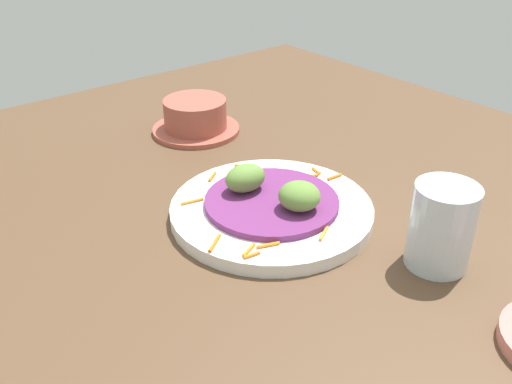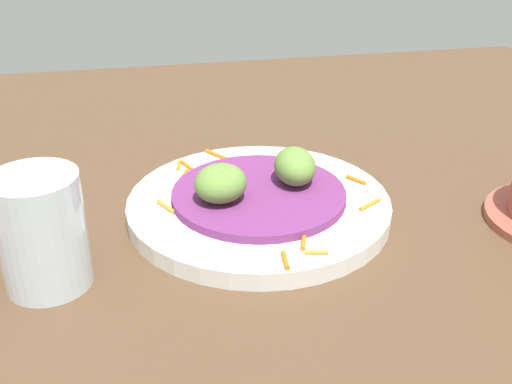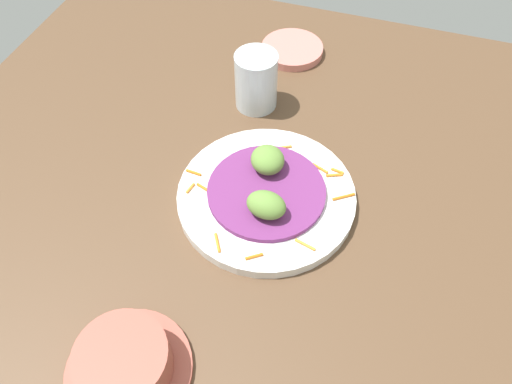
# 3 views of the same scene
# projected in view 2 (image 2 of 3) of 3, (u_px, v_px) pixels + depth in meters

# --- Properties ---
(table_surface) EXTENTS (1.10, 1.10, 0.02)m
(table_surface) POSITION_uv_depth(u_px,v_px,m) (305.00, 223.00, 0.62)
(table_surface) COLOR brown
(table_surface) RESTS_ON ground
(main_plate) EXTENTS (0.26, 0.26, 0.02)m
(main_plate) POSITION_uv_depth(u_px,v_px,m) (259.00, 206.00, 0.61)
(main_plate) COLOR white
(main_plate) RESTS_ON table_surface
(cabbage_bed) EXTENTS (0.17, 0.17, 0.01)m
(cabbage_bed) POSITION_uv_depth(u_px,v_px,m) (259.00, 195.00, 0.61)
(cabbage_bed) COLOR #702D6B
(cabbage_bed) RESTS_ON main_plate
(carrot_garnish) EXTENTS (0.21, 0.25, 0.00)m
(carrot_garnish) POSITION_uv_depth(u_px,v_px,m) (258.00, 191.00, 0.62)
(carrot_garnish) COLOR orange
(carrot_garnish) RESTS_ON main_plate
(guac_scoop_left) EXTENTS (0.04, 0.06, 0.04)m
(guac_scoop_left) POSITION_uv_depth(u_px,v_px,m) (295.00, 166.00, 0.61)
(guac_scoop_left) COLOR olive
(guac_scoop_left) RESTS_ON cabbage_bed
(guac_scoop_center) EXTENTS (0.07, 0.07, 0.03)m
(guac_scoop_center) POSITION_uv_depth(u_px,v_px,m) (221.00, 183.00, 0.58)
(guac_scoop_center) COLOR olive
(guac_scoop_center) RESTS_ON cabbage_bed
(water_glass) EXTENTS (0.07, 0.07, 0.10)m
(water_glass) POSITION_uv_depth(u_px,v_px,m) (42.00, 232.00, 0.49)
(water_glass) COLOR silver
(water_glass) RESTS_ON table_surface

